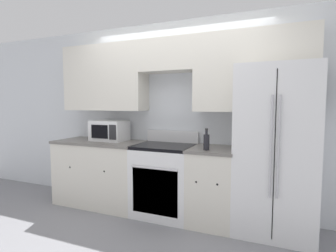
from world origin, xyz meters
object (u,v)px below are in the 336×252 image
oven_range (164,179)px  bottle (206,142)px  microwave (110,131)px  refrigerator (275,150)px

oven_range → bottle: bottle is taller
oven_range → microwave: size_ratio=2.20×
refrigerator → microwave: (-2.24, 0.03, 0.13)m
bottle → microwave: bearing=170.6°
refrigerator → bottle: refrigerator is taller
refrigerator → bottle: bearing=-163.1°
refrigerator → microwave: size_ratio=3.80×
microwave → bottle: (1.51, -0.25, -0.05)m
bottle → oven_range: bearing=164.1°
oven_range → bottle: size_ratio=4.32×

